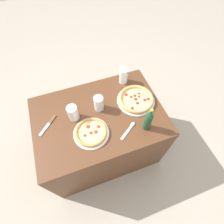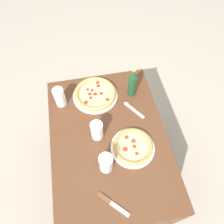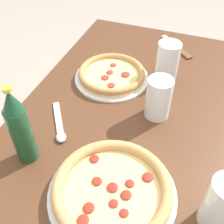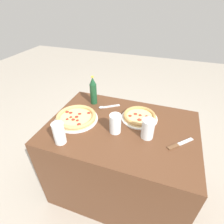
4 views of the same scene
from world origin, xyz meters
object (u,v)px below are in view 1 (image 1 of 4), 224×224
at_px(glass_iced_tea, 99,104).
at_px(glass_orange_juice, 73,113).
at_px(pizza_salami, 136,99).
at_px(glass_lemonade, 123,76).
at_px(knife, 48,124).
at_px(spoon, 130,128).
at_px(pizza_veggie, 91,132).
at_px(beer_bottle, 148,120).

xyz_separation_m(glass_iced_tea, glass_orange_juice, (0.22, 0.02, 0.00)).
relative_size(pizza_salami, glass_lemonade, 2.17).
height_order(glass_iced_tea, knife, glass_iced_tea).
bearing_deg(glass_lemonade, spoon, 74.34).
height_order(pizza_salami, glass_iced_tea, glass_iced_tea).
bearing_deg(glass_orange_juice, glass_iced_tea, -175.07).
distance_m(glass_iced_tea, glass_lemonade, 0.37).
bearing_deg(pizza_veggie, pizza_salami, -159.37).
xyz_separation_m(pizza_veggie, knife, (0.30, -0.19, -0.02)).
bearing_deg(glass_lemonade, glass_iced_tea, 35.07).
relative_size(pizza_salami, knife, 2.03).
bearing_deg(spoon, beer_bottle, 165.45).
relative_size(pizza_salami, glass_orange_juice, 2.36).
relative_size(glass_orange_juice, spoon, 0.83).
height_order(glass_iced_tea, glass_lemonade, glass_lemonade).
height_order(glass_iced_tea, glass_orange_juice, glass_iced_tea).
distance_m(pizza_salami, glass_lemonade, 0.25).
bearing_deg(glass_iced_tea, beer_bottle, 134.39).
distance_m(pizza_veggie, knife, 0.35).
bearing_deg(glass_iced_tea, pizza_salami, 173.96).
distance_m(beer_bottle, spoon, 0.17).
height_order(pizza_salami, glass_orange_juice, glass_orange_juice).
relative_size(glass_orange_juice, beer_bottle, 0.55).
bearing_deg(beer_bottle, knife, -21.59).
bearing_deg(beer_bottle, glass_orange_juice, -28.73).
relative_size(pizza_salami, beer_bottle, 1.30).
relative_size(glass_orange_juice, glass_lemonade, 0.92).
bearing_deg(pizza_salami, spoon, 56.30).
xyz_separation_m(pizza_salami, knife, (0.75, -0.02, -0.02)).
height_order(beer_bottle, knife, beer_bottle).
height_order(pizza_salami, glass_lemonade, glass_lemonade).
bearing_deg(pizza_salami, glass_iced_tea, -6.04).
bearing_deg(pizza_salami, beer_bottle, 83.40).
xyz_separation_m(pizza_salami, glass_lemonade, (0.02, -0.24, 0.05)).
relative_size(pizza_veggie, glass_iced_tea, 1.97).
distance_m(pizza_veggie, spoon, 0.30).
bearing_deg(pizza_veggie, glass_lemonade, -135.98).
distance_m(glass_lemonade, knife, 0.76).
bearing_deg(spoon, glass_orange_juice, -32.66).
distance_m(glass_orange_juice, glass_lemonade, 0.56).
bearing_deg(glass_lemonade, knife, 17.14).
height_order(pizza_veggie, beer_bottle, beer_bottle).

